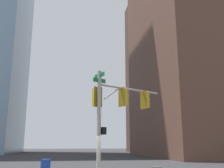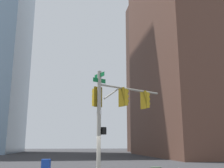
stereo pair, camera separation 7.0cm
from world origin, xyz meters
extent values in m
cylinder|color=#9E998C|center=(0.17, -0.26, 3.09)|extent=(0.23, 0.23, 6.18)
cylinder|color=#9E998C|center=(1.23, -2.35, 5.39)|extent=(2.23, 4.22, 0.12)
cylinder|color=#9E998C|center=(0.55, -1.01, 4.94)|extent=(0.55, 0.96, 0.75)
cube|color=#0F6B33|center=(0.17, -0.26, 5.93)|extent=(0.88, 0.47, 0.24)
cube|color=#0F6B33|center=(0.17, -0.26, 5.63)|extent=(0.41, 0.76, 0.24)
cube|color=white|center=(0.17, -0.26, 3.78)|extent=(0.41, 0.23, 0.24)
cube|color=gold|center=(0.99, -1.87, 4.83)|extent=(0.46, 0.46, 1.00)
cube|color=#775E0F|center=(0.90, -1.70, 4.83)|extent=(0.50, 0.28, 1.16)
sphere|color=#470A07|center=(1.08, -2.05, 5.13)|extent=(0.20, 0.20, 0.20)
cylinder|color=gold|center=(1.11, -2.11, 5.22)|extent=(0.22, 0.14, 0.23)
sphere|color=#F29E0C|center=(1.08, -2.05, 4.83)|extent=(0.20, 0.20, 0.20)
cylinder|color=gold|center=(1.11, -2.11, 4.92)|extent=(0.22, 0.14, 0.23)
sphere|color=#0A3819|center=(1.08, -2.05, 4.53)|extent=(0.20, 0.20, 0.20)
cylinder|color=gold|center=(1.11, -2.11, 4.62)|extent=(0.22, 0.14, 0.23)
cube|color=gold|center=(1.81, -3.47, 4.83)|extent=(0.46, 0.46, 1.00)
cube|color=#775E0F|center=(1.72, -3.30, 4.83)|extent=(0.50, 0.28, 1.16)
sphere|color=#470A07|center=(1.90, -3.65, 5.13)|extent=(0.20, 0.20, 0.20)
cylinder|color=gold|center=(1.93, -3.71, 5.22)|extent=(0.22, 0.14, 0.23)
sphere|color=#F29E0C|center=(1.90, -3.65, 4.83)|extent=(0.20, 0.20, 0.20)
cylinder|color=gold|center=(1.93, -3.71, 4.92)|extent=(0.22, 0.14, 0.23)
sphere|color=#0A3819|center=(1.90, -3.65, 4.53)|extent=(0.20, 0.20, 0.20)
cylinder|color=gold|center=(1.93, -3.71, 4.62)|extent=(0.22, 0.14, 0.23)
cube|color=gold|center=(0.45, -0.12, 4.69)|extent=(0.46, 0.46, 1.00)
cube|color=#775E0F|center=(0.28, -0.21, 4.69)|extent=(0.28, 0.50, 1.16)
sphere|color=red|center=(0.63, -0.03, 4.99)|extent=(0.20, 0.20, 0.20)
cylinder|color=gold|center=(0.69, 0.00, 5.08)|extent=(0.14, 0.22, 0.23)
sphere|color=#4C330A|center=(0.63, -0.03, 4.69)|extent=(0.20, 0.20, 0.20)
cylinder|color=gold|center=(0.69, 0.00, 4.78)|extent=(0.14, 0.22, 0.23)
sphere|color=#0A3819|center=(0.63, -0.03, 4.39)|extent=(0.20, 0.20, 0.20)
cylinder|color=gold|center=(0.69, 0.00, 4.48)|extent=(0.14, 0.22, 0.23)
cube|color=black|center=(0.29, -0.50, 2.79)|extent=(0.44, 0.39, 0.40)
cube|color=#EA5914|center=(0.35, -0.62, 2.79)|extent=(0.23, 0.13, 0.28)
cube|color=#193FA5|center=(4.86, 2.83, 0.53)|extent=(0.53, 0.63, 1.05)
cube|color=brown|center=(28.61, -19.80, 18.63)|extent=(26.91, 15.77, 37.27)
cube|color=#4C3328|center=(46.75, -23.22, 20.83)|extent=(21.54, 17.31, 41.66)
camera|label=1|loc=(-14.28, 1.42, 2.10)|focal=41.86mm
camera|label=2|loc=(-14.29, 1.35, 2.10)|focal=41.86mm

